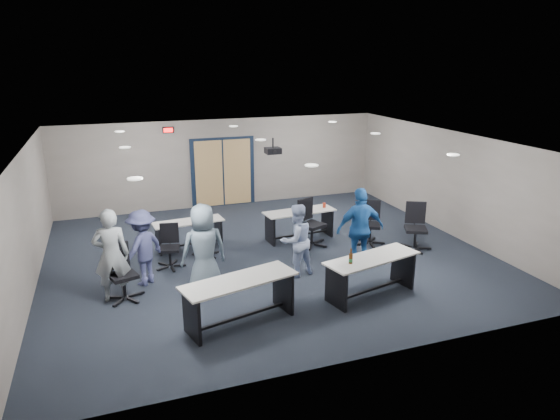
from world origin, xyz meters
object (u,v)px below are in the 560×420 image
object	(u,v)px
table_front_left	(240,293)
person_gray	(111,255)
chair_loose_left	(123,273)
person_lightblue	(296,240)
table_back_right	(300,219)
chair_back_b	(205,237)
person_plaid	(204,250)
chair_back_a	(169,247)
chair_back_c	(312,223)
chair_loose_right	(416,227)
person_navy	(360,229)
chair_back_d	(371,223)
table_front_right	(371,269)
table_back_left	(189,230)
person_back	(142,248)

from	to	relation	value
table_front_left	person_gray	size ratio (longest dim) A/B	1.18
chair_loose_left	person_lightblue	size ratio (longest dim) A/B	0.69
table_back_right	chair_back_b	distance (m)	2.56
person_lightblue	person_plaid	bearing A→B (deg)	-8.17
chair_back_b	chair_loose_left	world-z (taller)	chair_loose_left
chair_back_a	chair_back_b	xyz separation A→B (m)	(0.87, 0.39, -0.02)
table_front_left	chair_back_c	world-z (taller)	chair_back_c
table_front_left	chair_back_b	distance (m)	3.26
chair_back_a	table_back_right	bearing A→B (deg)	24.95
chair_loose_left	person_gray	xyz separation A→B (m)	(-0.17, 0.07, 0.37)
chair_loose_right	person_navy	size ratio (longest dim) A/B	0.63
chair_back_d	person_gray	size ratio (longest dim) A/B	0.59
table_front_right	chair_loose_right	bearing A→B (deg)	25.20
table_back_left	chair_loose_left	distance (m)	2.85
chair_back_c	person_gray	distance (m)	4.92
table_front_left	chair_back_d	xyz separation A→B (m)	(4.08, 2.68, -0.03)
table_back_right	chair_back_d	bearing A→B (deg)	-36.76
table_front_left	table_back_left	size ratio (longest dim) A/B	1.24
table_back_left	person_back	world-z (taller)	person_back
table_back_right	chair_loose_right	size ratio (longest dim) A/B	1.64
table_back_left	person_lightblue	distance (m)	3.04
person_plaid	chair_back_c	bearing A→B (deg)	-154.66
table_back_right	table_front_left	bearing A→B (deg)	-129.88
chair_loose_left	table_back_left	bearing A→B (deg)	37.25
chair_back_a	person_gray	world-z (taller)	person_gray
person_back	chair_loose_right	bearing A→B (deg)	137.36
table_back_right	table_back_left	bearing A→B (deg)	169.37
table_front_left	chair_back_a	size ratio (longest dim) A/B	2.21
chair_back_b	chair_loose_right	distance (m)	5.04
table_back_left	person_back	bearing A→B (deg)	-130.40
table_back_right	person_lightblue	bearing A→B (deg)	-118.24
chair_back_a	chair_back_d	xyz separation A→B (m)	(4.91, -0.18, 0.05)
chair_back_a	chair_loose_left	world-z (taller)	chair_loose_left
table_back_left	chair_back_d	size ratio (longest dim) A/B	1.61
table_back_right	chair_back_a	size ratio (longest dim) A/B	1.93
person_navy	chair_loose_right	bearing A→B (deg)	-158.56
person_gray	person_navy	size ratio (longest dim) A/B	1.00
table_back_left	person_plaid	distance (m)	2.60
chair_back_c	person_gray	world-z (taller)	person_gray
table_back_right	chair_back_d	size ratio (longest dim) A/B	1.75
chair_back_b	person_navy	size ratio (longest dim) A/B	0.52
person_gray	person_plaid	world-z (taller)	same
chair_back_d	chair_loose_right	distance (m)	1.10
person_back	table_front_left	bearing A→B (deg)	82.55
chair_back_b	person_navy	bearing A→B (deg)	-43.33
table_front_left	table_back_left	world-z (taller)	table_front_left
table_front_left	chair_loose_left	bearing A→B (deg)	125.22
chair_back_c	chair_loose_right	world-z (taller)	chair_back_c
table_front_left	person_gray	distance (m)	2.66
chair_back_b	chair_back_c	distance (m)	2.64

